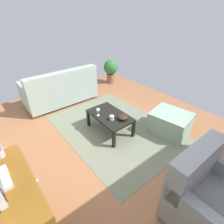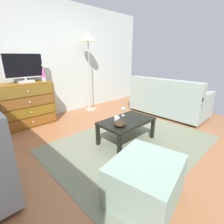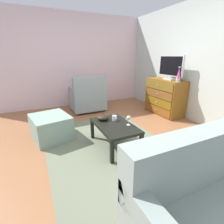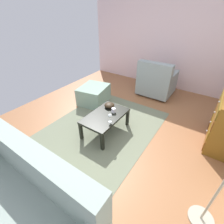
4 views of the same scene
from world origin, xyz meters
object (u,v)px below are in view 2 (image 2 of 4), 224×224
(coffee_table, at_px, (127,123))
(mug, at_px, (117,119))
(dresser, at_px, (26,105))
(wine_glass, at_px, (123,109))
(standing_lamp, at_px, (88,45))
(bowl_decorative, at_px, (120,123))
(couch_large, at_px, (167,101))
(lava_lamp, at_px, (43,74))
(tv, at_px, (24,67))
(ottoman, at_px, (145,180))

(coffee_table, bearing_deg, mug, 153.76)
(dresser, bearing_deg, wine_glass, -58.02)
(standing_lamp, bearing_deg, bowl_decorative, -115.13)
(dresser, distance_m, coffee_table, 2.08)
(bowl_decorative, xyz_separation_m, couch_large, (1.98, 0.31, -0.08))
(coffee_table, relative_size, mug, 7.80)
(coffee_table, xyz_separation_m, mug, (-0.15, 0.08, 0.09))
(coffee_table, xyz_separation_m, couch_large, (1.72, 0.22, 0.01))
(dresser, height_order, mug, dresser)
(lava_lamp, xyz_separation_m, mug, (0.37, -1.74, -0.59))
(lava_lamp, distance_m, wine_glass, 1.82)
(coffee_table, bearing_deg, tv, 114.33)
(bowl_decorative, relative_size, standing_lamp, 0.10)
(mug, xyz_separation_m, standing_lamp, (0.78, 1.73, 1.19))
(coffee_table, height_order, wine_glass, wine_glass)
(dresser, distance_m, couch_large, 3.12)
(tv, relative_size, standing_lamp, 0.39)
(dresser, bearing_deg, coffee_table, -63.54)
(coffee_table, relative_size, bowl_decorative, 4.58)
(dresser, distance_m, lava_lamp, 0.71)
(wine_glass, bearing_deg, dresser, 121.98)
(dresser, bearing_deg, tv, 17.74)
(dresser, height_order, couch_large, couch_large)
(wine_glass, bearing_deg, ottoman, -128.43)
(tv, xyz_separation_m, mug, (0.70, -1.81, -0.74))
(couch_large, bearing_deg, lava_lamp, 144.53)
(dresser, height_order, ottoman, dresser)
(tv, height_order, bowl_decorative, tv)
(bowl_decorative, bearing_deg, lava_lamp, 97.82)
(dresser, distance_m, standing_lamp, 1.95)
(mug, bearing_deg, wine_glass, 22.39)
(tv, xyz_separation_m, coffee_table, (0.85, -1.88, -0.83))
(wine_glass, relative_size, mug, 1.38)
(coffee_table, relative_size, ottoman, 1.27)
(wine_glass, height_order, bowl_decorative, wine_glass)
(lava_lamp, xyz_separation_m, couch_large, (2.24, -1.60, -0.68))
(wine_glass, relative_size, ottoman, 0.22)
(wine_glass, xyz_separation_m, standing_lamp, (0.51, 1.62, 1.12))
(tv, relative_size, couch_large, 0.42)
(coffee_table, distance_m, couch_large, 1.74)
(couch_large, height_order, ottoman, couch_large)
(wine_glass, xyz_separation_m, couch_large, (1.60, 0.03, -0.16))
(mug, bearing_deg, lava_lamp, 101.98)
(coffee_table, height_order, standing_lamp, standing_lamp)
(coffee_table, xyz_separation_m, wine_glass, (0.12, 0.19, 0.17))
(ottoman, bearing_deg, dresser, 93.66)
(lava_lamp, distance_m, coffee_table, 2.01)
(dresser, relative_size, mug, 8.80)
(coffee_table, height_order, bowl_decorative, bowl_decorative)
(couch_large, bearing_deg, bowl_decorative, -171.17)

